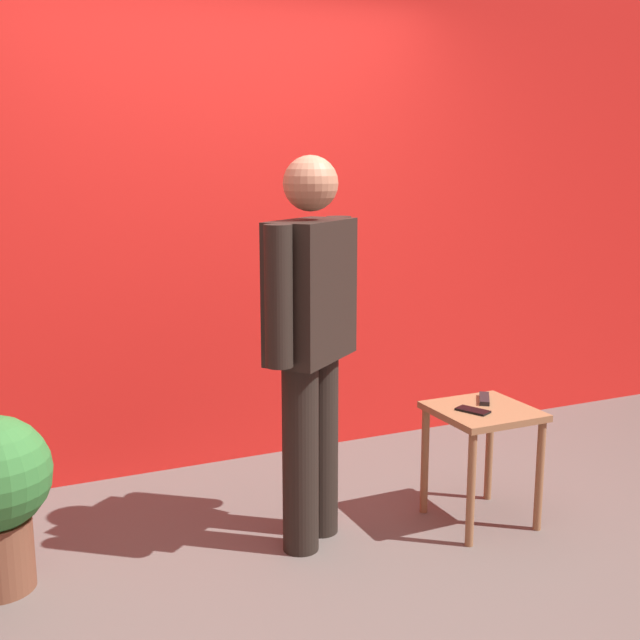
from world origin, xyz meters
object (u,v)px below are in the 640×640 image
Objects in this scene: standing_person at (311,333)px; cell_phone at (473,410)px; side_table at (482,430)px; tv_remote at (484,399)px.

cell_phone is at bearing -13.64° from standing_person.
tv_remote reaches higher than side_table.
side_table is 0.13m from cell_phone.
standing_person is at bearing 141.48° from cell_phone.
standing_person is 0.93m from side_table.
side_table is 0.16m from tv_remote.
standing_person is 3.05× the size of side_table.
cell_phone is at bearing -162.98° from side_table.
side_table is at bearing -92.80° from tv_remote.
side_table is at bearing -10.84° from standing_person.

